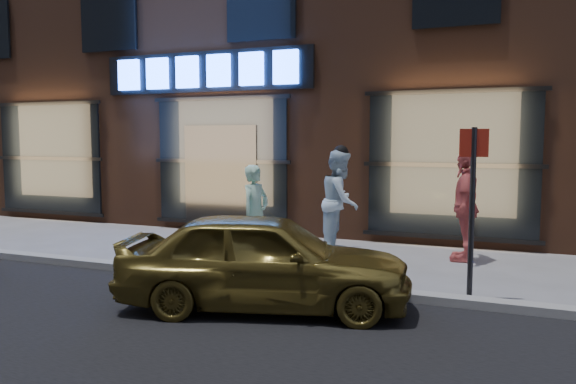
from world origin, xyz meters
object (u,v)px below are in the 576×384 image
Objects in this scene: man_bowtie at (255,213)px; sign_post at (472,197)px; man_cap at (340,201)px; gold_sedan at (265,260)px; passerby at (465,206)px.

sign_post is at bearing -93.69° from man_bowtie.
man_cap is 3.80m from gold_sedan.
gold_sedan is (1.30, -2.50, -0.22)m from man_bowtie.
man_cap reaches higher than passerby.
gold_sedan is (-2.08, -3.79, -0.33)m from passerby.
gold_sedan is (0.15, -3.78, -0.34)m from man_cap.
sign_post is (2.49, -2.48, 0.41)m from man_cap.
gold_sedan is at bearing -163.71° from sign_post.
man_cap reaches higher than gold_sedan.
sign_post reaches higher than gold_sedan.
sign_post is (0.26, -2.49, 0.42)m from passerby.
sign_post is at bearing 6.64° from passerby.
sign_post is at bearing -138.65° from man_cap.
man_bowtie is 2.83m from gold_sedan.
man_cap is 2.23m from passerby.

